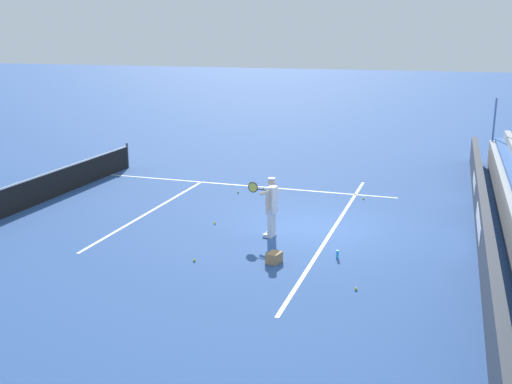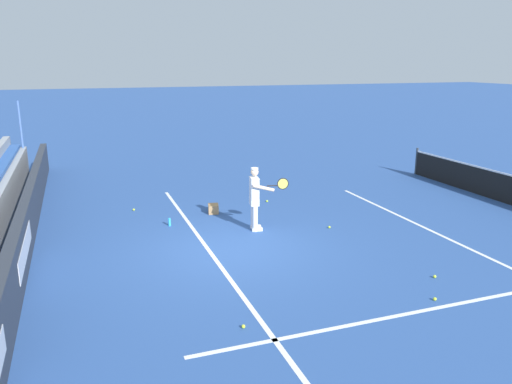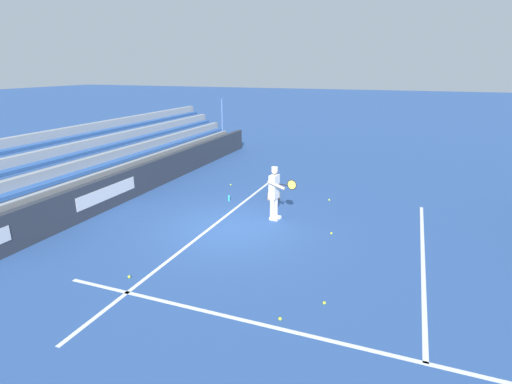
# 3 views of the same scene
# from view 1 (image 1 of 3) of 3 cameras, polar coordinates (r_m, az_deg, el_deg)

# --- Properties ---
(ground_plane) EXTENTS (160.00, 160.00, 0.00)m
(ground_plane) POSITION_cam_1_polar(r_m,az_deg,el_deg) (17.95, 5.81, -3.37)
(ground_plane) COLOR #2D5193
(court_baseline_white) EXTENTS (12.00, 0.10, 0.01)m
(court_baseline_white) POSITION_cam_1_polar(r_m,az_deg,el_deg) (17.85, 7.38, -3.51)
(court_baseline_white) COLOR white
(court_baseline_white) RESTS_ON ground
(court_sideline_white) EXTENTS (0.10, 12.00, 0.01)m
(court_sideline_white) POSITION_cam_1_polar(r_m,az_deg,el_deg) (22.81, -1.77, 0.68)
(court_sideline_white) COLOR white
(court_sideline_white) RESTS_ON ground
(court_service_line_white) EXTENTS (8.22, 0.10, 0.01)m
(court_service_line_white) POSITION_cam_1_polar(r_m,az_deg,el_deg) (19.79, -9.94, -1.78)
(court_service_line_white) COLOR white
(court_service_line_white) RESTS_ON ground
(back_wall_sponsor_board) EXTENTS (23.15, 0.25, 1.10)m
(back_wall_sponsor_board) POSITION_cam_1_polar(r_m,az_deg,el_deg) (17.46, 20.81, -2.93)
(back_wall_sponsor_board) COLOR #2D333D
(back_wall_sponsor_board) RESTS_ON ground
(tennis_player) EXTENTS (0.68, 0.97, 1.71)m
(tennis_player) POSITION_cam_1_polar(r_m,az_deg,el_deg) (16.82, 1.43, -1.36)
(tennis_player) COLOR silver
(tennis_player) RESTS_ON ground
(ball_box_cardboard) EXTENTS (0.45, 0.38, 0.26)m
(ball_box_cardboard) POSITION_cam_1_polar(r_m,az_deg,el_deg) (15.17, 1.73, -6.26)
(ball_box_cardboard) COLOR #A87F51
(ball_box_cardboard) RESTS_ON ground
(tennis_ball_near_player) EXTENTS (0.07, 0.07, 0.07)m
(tennis_ball_near_player) POSITION_cam_1_polar(r_m,az_deg,el_deg) (15.34, -5.89, -6.47)
(tennis_ball_near_player) COLOR #CCE533
(tennis_ball_near_player) RESTS_ON ground
(tennis_ball_midcourt) EXTENTS (0.07, 0.07, 0.07)m
(tennis_ball_midcourt) POSITION_cam_1_polar(r_m,az_deg,el_deg) (21.18, 10.20, -0.60)
(tennis_ball_midcourt) COLOR #CCE533
(tennis_ball_midcourt) RESTS_ON ground
(tennis_ball_on_baseline) EXTENTS (0.07, 0.07, 0.07)m
(tennis_ball_on_baseline) POSITION_cam_1_polar(r_m,az_deg,el_deg) (13.82, 9.50, -9.08)
(tennis_ball_on_baseline) COLOR #CCE533
(tennis_ball_on_baseline) RESTS_ON ground
(tennis_ball_far_left) EXTENTS (0.07, 0.07, 0.07)m
(tennis_ball_far_left) POSITION_cam_1_polar(r_m,az_deg,el_deg) (21.66, -1.71, -0.01)
(tennis_ball_far_left) COLOR #CCE533
(tennis_ball_far_left) RESTS_ON ground
(tennis_ball_stray_back) EXTENTS (0.07, 0.07, 0.07)m
(tennis_ball_stray_back) POSITION_cam_1_polar(r_m,az_deg,el_deg) (18.21, -3.95, -2.95)
(tennis_ball_stray_back) COLOR #CCE533
(tennis_ball_stray_back) RESTS_ON ground
(tennis_ball_by_box) EXTENTS (0.07, 0.07, 0.07)m
(tennis_ball_by_box) POSITION_cam_1_polar(r_m,az_deg,el_deg) (22.23, 0.69, 0.38)
(tennis_ball_by_box) COLOR #CCE533
(tennis_ball_by_box) RESTS_ON ground
(water_bottle) EXTENTS (0.07, 0.07, 0.22)m
(water_bottle) POSITION_cam_1_polar(r_m,az_deg,el_deg) (15.57, 7.75, -5.90)
(water_bottle) COLOR #33B2E5
(water_bottle) RESTS_ON ground
(tennis_net) EXTENTS (11.09, 0.09, 1.07)m
(tennis_net) POSITION_cam_1_polar(r_m,az_deg,el_deg) (21.80, -19.37, 0.48)
(tennis_net) COLOR #33383D
(tennis_net) RESTS_ON ground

